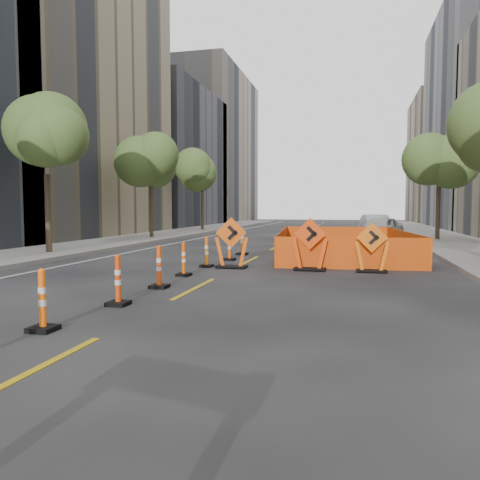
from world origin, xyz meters
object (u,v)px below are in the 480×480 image
(chevron_sign_center, at_px, (310,244))
(channelizer_8, at_px, (242,241))
(channelizer_2, at_px, (42,300))
(channelizer_6, at_px, (207,252))
(channelizer_3, at_px, (118,280))
(parked_car_near, at_px, (380,229))
(channelizer_4, at_px, (159,267))
(channelizer_7, at_px, (229,247))
(channelizer_5, at_px, (184,259))
(chevron_sign_left, at_px, (231,243))
(chevron_sign_right, at_px, (372,247))
(parked_car_far, at_px, (378,223))
(parked_car_mid, at_px, (376,225))

(chevron_sign_center, bearing_deg, channelizer_8, 133.43)
(channelizer_2, distance_m, channelizer_6, 8.28)
(channelizer_3, distance_m, parked_car_near, 19.99)
(channelizer_4, relative_size, channelizer_7, 1.02)
(channelizer_3, relative_size, channelizer_4, 0.98)
(channelizer_5, relative_size, chevron_sign_left, 0.59)
(channelizer_4, relative_size, chevron_sign_center, 0.64)
(channelizer_6, bearing_deg, channelizer_7, 83.63)
(chevron_sign_right, bearing_deg, chevron_sign_left, 177.67)
(channelizer_5, height_order, channelizer_6, channelizer_6)
(channelizer_7, distance_m, parked_car_near, 12.30)
(chevron_sign_center, bearing_deg, channelizer_7, 152.42)
(channelizer_5, height_order, parked_car_far, parked_car_far)
(chevron_sign_center, bearing_deg, channelizer_6, -174.67)
(channelizer_3, height_order, chevron_sign_left, chevron_sign_left)
(channelizer_6, height_order, parked_car_mid, parked_car_mid)
(channelizer_2, height_order, chevron_sign_right, chevron_sign_right)
(chevron_sign_left, relative_size, chevron_sign_right, 1.09)
(channelizer_6, relative_size, chevron_sign_right, 0.67)
(chevron_sign_left, relative_size, parked_car_mid, 0.37)
(channelizer_3, relative_size, channelizer_8, 0.91)
(channelizer_2, relative_size, channelizer_6, 0.99)
(channelizer_3, bearing_deg, channelizer_4, 90.35)
(channelizer_7, distance_m, channelizer_8, 2.07)
(channelizer_4, xyz_separation_m, channelizer_7, (0.11, 6.21, -0.01))
(channelizer_8, bearing_deg, parked_car_near, 55.80)
(channelizer_7, height_order, chevron_sign_right, chevron_sign_right)
(channelizer_2, height_order, parked_car_far, parked_car_far)
(channelizer_2, bearing_deg, channelizer_7, 88.31)
(channelizer_2, height_order, chevron_sign_center, chevron_sign_center)
(channelizer_5, distance_m, channelizer_6, 2.07)
(channelizer_2, bearing_deg, channelizer_3, 84.37)
(channelizer_4, height_order, parked_car_mid, parked_car_mid)
(parked_car_near, bearing_deg, parked_car_mid, 111.15)
(channelizer_2, relative_size, chevron_sign_center, 0.61)
(channelizer_4, bearing_deg, channelizer_5, 93.87)
(channelizer_6, height_order, chevron_sign_center, chevron_sign_center)
(channelizer_5, xyz_separation_m, parked_car_far, (6.68, 26.83, 0.20))
(parked_car_near, bearing_deg, channelizer_2, -84.77)
(channelizer_2, relative_size, channelizer_4, 0.96)
(parked_car_mid, bearing_deg, parked_car_near, -100.04)
(channelizer_6, bearing_deg, channelizer_5, -90.66)
(channelizer_2, distance_m, parked_car_mid, 27.71)
(chevron_sign_left, relative_size, chevron_sign_center, 1.00)
(channelizer_4, distance_m, parked_car_mid, 23.65)
(channelizer_4, distance_m, channelizer_8, 8.28)
(chevron_sign_left, bearing_deg, channelizer_2, -109.98)
(parked_car_near, bearing_deg, channelizer_5, -90.83)
(channelizer_3, distance_m, channelizer_4, 2.07)
(parked_car_mid, relative_size, parked_car_far, 0.95)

